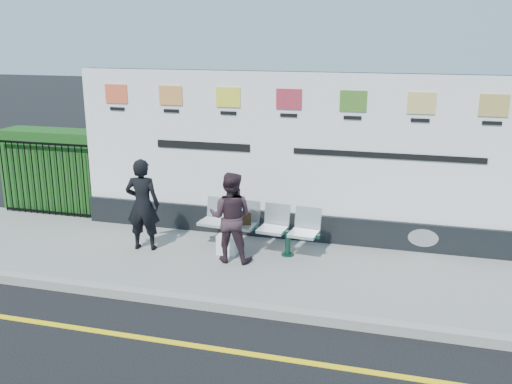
% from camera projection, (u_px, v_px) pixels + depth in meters
% --- Properties ---
extents(ground, '(80.00, 80.00, 0.00)m').
position_uv_depth(ground, '(183.00, 344.00, 7.15)').
color(ground, black).
extents(pavement, '(14.00, 3.00, 0.12)m').
position_uv_depth(pavement, '(241.00, 265.00, 9.46)').
color(pavement, gray).
rests_on(pavement, ground).
extents(kerb, '(14.00, 0.18, 0.14)m').
position_uv_depth(kerb, '(210.00, 304.00, 8.06)').
color(kerb, gray).
rests_on(kerb, ground).
extents(yellow_line, '(14.00, 0.10, 0.01)m').
position_uv_depth(yellow_line, '(183.00, 344.00, 7.15)').
color(yellow_line, yellow).
rests_on(yellow_line, ground).
extents(billboard, '(8.00, 0.30, 3.00)m').
position_uv_depth(billboard, '(289.00, 169.00, 10.22)').
color(billboard, black).
rests_on(billboard, pavement).
extents(hedge, '(2.35, 0.70, 1.70)m').
position_uv_depth(hedge, '(58.00, 170.00, 12.05)').
color(hedge, '#194815').
rests_on(hedge, pavement).
extents(railing, '(2.05, 0.06, 1.54)m').
position_uv_depth(railing, '(46.00, 179.00, 11.66)').
color(railing, black).
rests_on(railing, pavement).
extents(bench, '(2.15, 0.76, 0.45)m').
position_uv_depth(bench, '(257.00, 238.00, 9.83)').
color(bench, silver).
rests_on(bench, pavement).
extents(woman_left, '(0.64, 0.46, 1.61)m').
position_uv_depth(woman_left, '(143.00, 205.00, 9.79)').
color(woman_left, black).
rests_on(woman_left, pavement).
extents(woman_right, '(0.76, 0.60, 1.51)m').
position_uv_depth(woman_right, '(231.00, 217.00, 9.29)').
color(woman_right, '#322128').
rests_on(woman_right, pavement).
extents(handbag_brown, '(0.32, 0.21, 0.23)m').
position_uv_depth(handbag_brown, '(243.00, 218.00, 9.84)').
color(handbag_brown, '#301F0D').
rests_on(handbag_brown, bench).
extents(carrier_bag_white, '(0.33, 0.20, 0.33)m').
position_uv_depth(carrier_bag_white, '(227.00, 245.00, 9.71)').
color(carrier_bag_white, white).
rests_on(carrier_bag_white, pavement).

